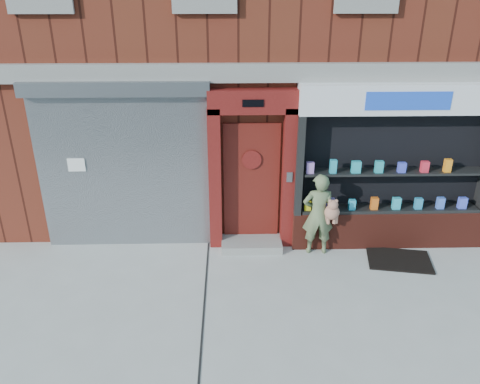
{
  "coord_description": "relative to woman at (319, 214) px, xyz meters",
  "views": [
    {
      "loc": [
        -1.15,
        -5.79,
        4.45
      ],
      "look_at": [
        -0.98,
        1.0,
        1.44
      ],
      "focal_mm": 35.0,
      "sensor_mm": 36.0,
      "label": 1
    }
  ],
  "objects": [
    {
      "name": "pharmacy_bay",
      "position": [
        1.32,
        0.28,
        0.61
      ],
      "size": [
        3.5,
        0.41,
        3.0
      ],
      "color": "#5A1E15",
      "rests_on": "ground"
    },
    {
      "name": "woman",
      "position": [
        0.0,
        0.0,
        0.0
      ],
      "size": [
        0.64,
        0.38,
        1.52
      ],
      "color": "#5E6D48",
      "rests_on": "ground"
    },
    {
      "name": "doormat",
      "position": [
        1.41,
        -0.34,
        -0.75
      ],
      "size": [
        1.2,
        0.94,
        0.03
      ],
      "primitive_type": "cube",
      "rotation": [
        0.0,
        0.0,
        -0.18
      ],
      "color": "black",
      "rests_on": "ground"
    },
    {
      "name": "shutter_bay",
      "position": [
        -3.43,
        0.4,
        0.95
      ],
      "size": [
        3.1,
        0.3,
        3.04
      ],
      "color": "gray",
      "rests_on": "ground"
    },
    {
      "name": "red_door_bay",
      "position": [
        -1.18,
        0.33,
        0.69
      ],
      "size": [
        1.52,
        0.58,
        2.9
      ],
      "color": "#56100E",
      "rests_on": "ground"
    },
    {
      "name": "building",
      "position": [
        -0.43,
        4.46,
        3.23
      ],
      "size": [
        12.0,
        8.16,
        8.0
      ],
      "color": "#5A2014",
      "rests_on": "ground"
    },
    {
      "name": "ground",
      "position": [
        -0.43,
        -1.53,
        -0.77
      ],
      "size": [
        80.0,
        80.0,
        0.0
      ],
      "primitive_type": "plane",
      "color": "#9E9E99",
      "rests_on": "ground"
    }
  ]
}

